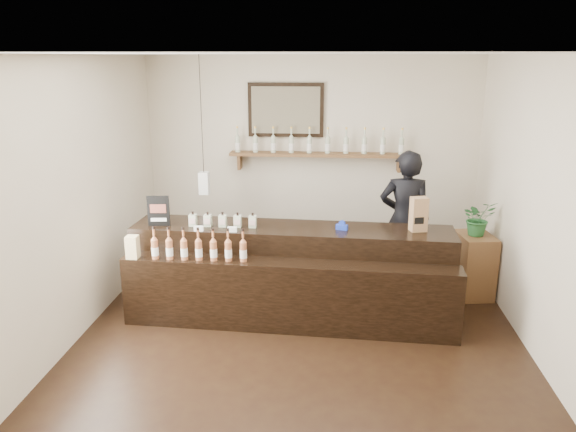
{
  "coord_description": "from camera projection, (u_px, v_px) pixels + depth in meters",
  "views": [
    {
      "loc": [
        0.31,
        -5.14,
        2.78
      ],
      "look_at": [
        -0.17,
        0.7,
        1.11
      ],
      "focal_mm": 35.0,
      "sensor_mm": 36.0,
      "label": 1
    }
  ],
  "objects": [
    {
      "name": "shopkeeper",
      "position": [
        405.0,
        210.0,
        6.84
      ],
      "size": [
        0.71,
        0.48,
        1.93
      ],
      "primitive_type": "imported",
      "rotation": [
        0.0,
        0.0,
        3.12
      ],
      "color": "black",
      "rests_on": "ground"
    },
    {
      "name": "potted_plant",
      "position": [
        478.0,
        218.0,
        6.52
      ],
      "size": [
        0.46,
        0.43,
        0.42
      ],
      "primitive_type": "imported",
      "rotation": [
        0.0,
        0.0,
        0.33
      ],
      "color": "#26612D",
      "rests_on": "side_cabinet"
    },
    {
      "name": "back_wall_decor",
      "position": [
        299.0,
        135.0,
        7.52
      ],
      "size": [
        2.66,
        0.96,
        1.69
      ],
      "color": "brown",
      "rests_on": "ground"
    },
    {
      "name": "ground",
      "position": [
        299.0,
        339.0,
        5.71
      ],
      "size": [
        5.0,
        5.0,
        0.0
      ],
      "primitive_type": "plane",
      "color": "black",
      "rests_on": "ground"
    },
    {
      "name": "room_shell",
      "position": [
        300.0,
        176.0,
        5.25
      ],
      "size": [
        5.0,
        5.0,
        5.0
      ],
      "color": "beige",
      "rests_on": "ground"
    },
    {
      "name": "paper_bag",
      "position": [
        419.0,
        214.0,
        5.94
      ],
      "size": [
        0.19,
        0.16,
        0.37
      ],
      "color": "#A1754E",
      "rests_on": "counter"
    },
    {
      "name": "side_cabinet",
      "position": [
        474.0,
        265.0,
        6.68
      ],
      "size": [
        0.45,
        0.57,
        0.76
      ],
      "color": "brown",
      "rests_on": "ground"
    },
    {
      "name": "tape_dispenser",
      "position": [
        342.0,
        226.0,
        6.02
      ],
      "size": [
        0.13,
        0.08,
        0.11
      ],
      "color": "#1934B4",
      "rests_on": "counter"
    },
    {
      "name": "counter",
      "position": [
        290.0,
        276.0,
        6.15
      ],
      "size": [
        3.54,
        1.11,
        1.15
      ],
      "color": "black",
      "rests_on": "ground"
    },
    {
      "name": "promo_sign",
      "position": [
        158.0,
        211.0,
        6.13
      ],
      "size": [
        0.24,
        0.04,
        0.34
      ],
      "color": "black",
      "rests_on": "counter"
    }
  ]
}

